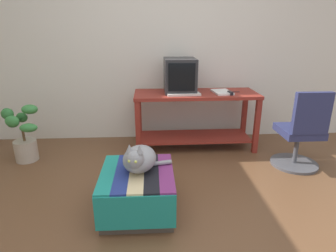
{
  "coord_description": "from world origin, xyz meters",
  "views": [
    {
      "loc": [
        -0.18,
        -1.86,
        1.48
      ],
      "look_at": [
        -0.03,
        0.85,
        0.55
      ],
      "focal_mm": 30.29,
      "sensor_mm": 36.0,
      "label": 1
    }
  ],
  "objects_px": {
    "desk": "(195,110)",
    "cat": "(139,159)",
    "tv_monitor": "(180,76)",
    "book": "(222,92)",
    "keyboard": "(184,94)",
    "potted_plant": "(24,136)",
    "stapler": "(230,93)",
    "ottoman_with_blanket": "(138,191)",
    "office_chair": "(301,135)"
  },
  "relations": [
    {
      "from": "desk",
      "to": "cat",
      "type": "distance_m",
      "value": 1.5
    },
    {
      "from": "desk",
      "to": "tv_monitor",
      "type": "relative_size",
      "value": 3.52
    },
    {
      "from": "tv_monitor",
      "to": "book",
      "type": "distance_m",
      "value": 0.56
    },
    {
      "from": "book",
      "to": "cat",
      "type": "distance_m",
      "value": 1.66
    },
    {
      "from": "desk",
      "to": "keyboard",
      "type": "relative_size",
      "value": 3.85
    },
    {
      "from": "desk",
      "to": "keyboard",
      "type": "bearing_deg",
      "value": -143.46
    },
    {
      "from": "book",
      "to": "potted_plant",
      "type": "distance_m",
      "value": 2.41
    },
    {
      "from": "tv_monitor",
      "to": "stapler",
      "type": "distance_m",
      "value": 0.65
    },
    {
      "from": "tv_monitor",
      "to": "book",
      "type": "xyz_separation_m",
      "value": [
        0.52,
        -0.09,
        -0.19
      ]
    },
    {
      "from": "tv_monitor",
      "to": "keyboard",
      "type": "xyz_separation_m",
      "value": [
        0.03,
        -0.18,
        -0.19
      ]
    },
    {
      "from": "desk",
      "to": "book",
      "type": "height_order",
      "value": "book"
    },
    {
      "from": "book",
      "to": "stapler",
      "type": "relative_size",
      "value": 2.69
    },
    {
      "from": "keyboard",
      "to": "cat",
      "type": "bearing_deg",
      "value": -116.05
    },
    {
      "from": "stapler",
      "to": "desk",
      "type": "bearing_deg",
      "value": 155.33
    },
    {
      "from": "book",
      "to": "ottoman_with_blanket",
      "type": "xyz_separation_m",
      "value": [
        -1.01,
        -1.33,
        -0.56
      ]
    },
    {
      "from": "cat",
      "to": "stapler",
      "type": "distance_m",
      "value": 1.63
    },
    {
      "from": "desk",
      "to": "stapler",
      "type": "height_order",
      "value": "stapler"
    },
    {
      "from": "book",
      "to": "potted_plant",
      "type": "bearing_deg",
      "value": 178.93
    },
    {
      "from": "book",
      "to": "potted_plant",
      "type": "relative_size",
      "value": 0.44
    },
    {
      "from": "desk",
      "to": "office_chair",
      "type": "height_order",
      "value": "office_chair"
    },
    {
      "from": "tv_monitor",
      "to": "potted_plant",
      "type": "bearing_deg",
      "value": -169.44
    },
    {
      "from": "tv_monitor",
      "to": "ottoman_with_blanket",
      "type": "xyz_separation_m",
      "value": [
        -0.48,
        -1.42,
        -0.75
      ]
    },
    {
      "from": "keyboard",
      "to": "cat",
      "type": "xyz_separation_m",
      "value": [
        -0.49,
        -1.22,
        -0.26
      ]
    },
    {
      "from": "office_chair",
      "to": "stapler",
      "type": "xyz_separation_m",
      "value": [
        -0.67,
        0.52,
        0.36
      ]
    },
    {
      "from": "keyboard",
      "to": "ottoman_with_blanket",
      "type": "relative_size",
      "value": 0.58
    },
    {
      "from": "ottoman_with_blanket",
      "to": "potted_plant",
      "type": "bearing_deg",
      "value": 141.97
    },
    {
      "from": "tv_monitor",
      "to": "ottoman_with_blanket",
      "type": "distance_m",
      "value": 1.68
    },
    {
      "from": "office_chair",
      "to": "stapler",
      "type": "relative_size",
      "value": 8.09
    },
    {
      "from": "potted_plant",
      "to": "office_chair",
      "type": "relative_size",
      "value": 0.76
    },
    {
      "from": "book",
      "to": "ottoman_with_blanket",
      "type": "height_order",
      "value": "book"
    },
    {
      "from": "office_chair",
      "to": "book",
      "type": "bearing_deg",
      "value": -39.57
    },
    {
      "from": "potted_plant",
      "to": "office_chair",
      "type": "xyz_separation_m",
      "value": [
        3.11,
        -0.35,
        0.08
      ]
    },
    {
      "from": "desk",
      "to": "stapler",
      "type": "relative_size",
      "value": 13.99
    },
    {
      "from": "keyboard",
      "to": "cat",
      "type": "relative_size",
      "value": 0.9
    },
    {
      "from": "tv_monitor",
      "to": "stapler",
      "type": "relative_size",
      "value": 3.98
    },
    {
      "from": "cat",
      "to": "keyboard",
      "type": "bearing_deg",
      "value": 81.35
    },
    {
      "from": "keyboard",
      "to": "book",
      "type": "height_order",
      "value": "same"
    },
    {
      "from": "book",
      "to": "stapler",
      "type": "distance_m",
      "value": 0.13
    },
    {
      "from": "keyboard",
      "to": "stapler",
      "type": "bearing_deg",
      "value": -5.33
    },
    {
      "from": "desk",
      "to": "potted_plant",
      "type": "distance_m",
      "value": 2.07
    },
    {
      "from": "tv_monitor",
      "to": "office_chair",
      "type": "xyz_separation_m",
      "value": [
        1.27,
        -0.71,
        -0.55
      ]
    },
    {
      "from": "tv_monitor",
      "to": "cat",
      "type": "relative_size",
      "value": 0.99
    },
    {
      "from": "keyboard",
      "to": "stapler",
      "type": "height_order",
      "value": "stapler"
    },
    {
      "from": "keyboard",
      "to": "book",
      "type": "bearing_deg",
      "value": 6.2
    },
    {
      "from": "potted_plant",
      "to": "keyboard",
      "type": "bearing_deg",
      "value": 5.39
    },
    {
      "from": "stapler",
      "to": "cat",
      "type": "bearing_deg",
      "value": -136.37
    },
    {
      "from": "cat",
      "to": "office_chair",
      "type": "distance_m",
      "value": 1.87
    },
    {
      "from": "stapler",
      "to": "potted_plant",
      "type": "bearing_deg",
      "value": 178.76
    },
    {
      "from": "cat",
      "to": "book",
      "type": "bearing_deg",
      "value": 66.42
    },
    {
      "from": "ottoman_with_blanket",
      "to": "office_chair",
      "type": "relative_size",
      "value": 0.77
    }
  ]
}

